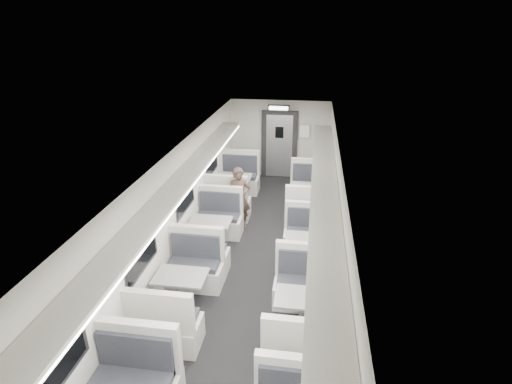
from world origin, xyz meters
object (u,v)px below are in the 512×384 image
(booth_left_b, at_px, (211,236))
(vestibule_door, at_px, (279,145))
(booth_right_a, at_px, (309,200))
(booth_right_c, at_px, (302,315))
(booth_left_a, at_px, (234,190))
(booth_right_b, at_px, (306,253))
(passenger, at_px, (239,198))
(exit_sign, at_px, (279,108))
(booth_left_c, at_px, (182,293))

(booth_left_b, height_order, vestibule_door, vestibule_door)
(booth_right_a, distance_m, booth_right_c, 4.36)
(booth_left_a, height_order, vestibule_door, vestibule_door)
(booth_right_c, bearing_deg, booth_right_a, 90.00)
(booth_right_b, distance_m, passenger, 2.26)
(booth_right_b, bearing_deg, exit_sign, 102.36)
(booth_left_a, height_order, booth_left_b, booth_left_a)
(booth_left_a, height_order, booth_left_c, booth_left_a)
(booth_left_c, relative_size, booth_right_c, 1.01)
(booth_left_a, bearing_deg, booth_right_c, -66.92)
(exit_sign, bearing_deg, booth_right_b, -77.64)
(passenger, relative_size, vestibule_door, 0.71)
(passenger, xyz_separation_m, vestibule_door, (0.61, 3.52, 0.30))
(booth_right_c, bearing_deg, booth_left_b, 132.30)
(booth_right_a, xyz_separation_m, vestibule_door, (-1.00, 2.55, 0.65))
(booth_left_a, bearing_deg, booth_left_b, -90.00)
(booth_right_a, distance_m, exit_sign, 2.97)
(booth_right_c, height_order, exit_sign, exit_sign)
(booth_right_b, bearing_deg, booth_right_a, 90.00)
(booth_right_b, bearing_deg, booth_left_a, 125.23)
(booth_left_c, relative_size, booth_right_a, 0.96)
(vestibule_door, distance_m, exit_sign, 1.33)
(booth_left_b, xyz_separation_m, vestibule_door, (1.00, 4.71, 0.66))
(booth_right_a, height_order, booth_right_c, booth_right_a)
(booth_right_a, height_order, exit_sign, exit_sign)
(booth_left_b, relative_size, booth_right_b, 1.08)
(booth_left_a, xyz_separation_m, passenger, (0.39, -1.30, 0.34))
(booth_left_a, height_order, booth_right_b, booth_left_a)
(booth_left_c, bearing_deg, booth_left_a, 90.00)
(booth_left_b, relative_size, vestibule_door, 1.00)
(booth_right_c, bearing_deg, booth_left_a, 113.08)
(exit_sign, bearing_deg, booth_right_c, -81.15)
(booth_left_c, relative_size, passenger, 1.40)
(exit_sign, bearing_deg, vestibule_door, 90.00)
(exit_sign, bearing_deg, passenger, -101.35)
(booth_left_c, xyz_separation_m, vestibule_door, (1.00, 6.66, 0.67))
(booth_right_c, height_order, vestibule_door, vestibule_door)
(booth_left_c, relative_size, vestibule_door, 0.99)
(passenger, height_order, vestibule_door, vestibule_door)
(booth_left_a, relative_size, exit_sign, 3.62)
(vestibule_door, xyz_separation_m, exit_sign, (0.00, -0.49, 1.24))
(booth_left_b, relative_size, booth_right_a, 0.98)
(booth_left_b, bearing_deg, booth_right_a, 47.25)
(booth_right_a, xyz_separation_m, exit_sign, (-1.00, 2.06, 1.89))
(booth_left_b, bearing_deg, booth_right_c, -47.70)
(booth_left_c, bearing_deg, booth_right_b, 38.73)
(booth_right_b, bearing_deg, vestibule_door, 101.20)
(booth_left_c, bearing_deg, booth_right_a, 64.02)
(booth_right_b, height_order, passenger, passenger)
(booth_left_b, xyz_separation_m, passenger, (0.39, 1.19, 0.37))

